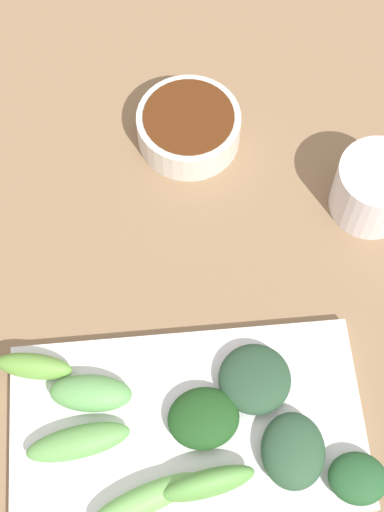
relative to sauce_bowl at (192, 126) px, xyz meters
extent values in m
cube|color=#8C6E4D|center=(0.15, -0.04, -0.03)|extent=(2.10, 2.10, 0.02)
cylinder|color=silver|center=(0.00, 0.00, 0.00)|extent=(0.10, 0.10, 0.04)
cylinder|color=#53290F|center=(0.00, 0.00, 0.01)|extent=(0.09, 0.09, 0.02)
cube|color=white|center=(0.29, -0.03, -0.01)|extent=(0.16, 0.29, 0.01)
ellipsoid|color=#1E4A1C|center=(0.29, -0.01, 0.00)|extent=(0.06, 0.06, 0.02)
ellipsoid|color=#64A958|center=(0.26, -0.10, 0.00)|extent=(0.04, 0.07, 0.02)
ellipsoid|color=#63A350|center=(0.30, -0.12, 0.00)|extent=(0.04, 0.09, 0.02)
ellipsoid|color=#68A440|center=(0.23, -0.15, 0.00)|extent=(0.03, 0.07, 0.02)
ellipsoid|color=#24542B|center=(0.35, 0.10, 0.00)|extent=(0.05, 0.06, 0.02)
ellipsoid|color=#2C5034|center=(0.32, 0.06, 0.00)|extent=(0.07, 0.06, 0.03)
ellipsoid|color=#294A30|center=(0.26, 0.03, 0.00)|extent=(0.07, 0.07, 0.02)
ellipsoid|color=#71B757|center=(0.35, -0.06, 0.00)|extent=(0.05, 0.09, 0.02)
ellipsoid|color=#5C9F46|center=(0.34, -0.02, 0.01)|extent=(0.03, 0.08, 0.03)
cylinder|color=white|center=(0.09, 0.16, 0.01)|extent=(0.08, 0.08, 0.06)
camera|label=1|loc=(0.44, -0.04, 0.63)|focal=54.46mm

